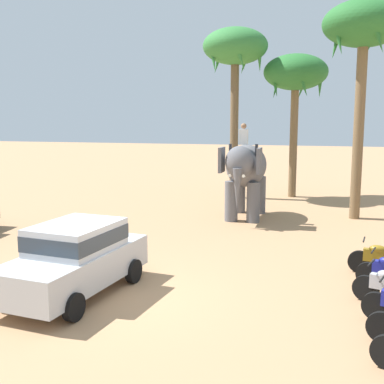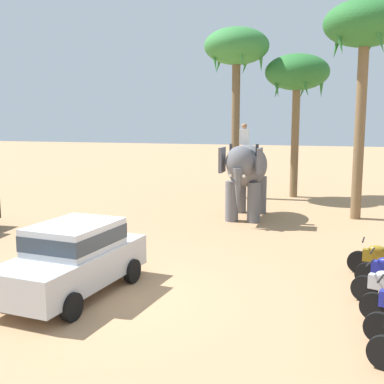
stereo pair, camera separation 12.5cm
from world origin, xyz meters
The scene contains 7 objects.
ground_plane centered at (0.00, 0.00, 0.00)m, with size 120.00×120.00×0.00m, color tan.
car_sedan_foreground centered at (-0.68, -0.11, 0.93)m, with size 2.27×4.28×1.70m.
elephant_with_mahout centered at (1.87, 9.56, 1.99)m, with size 1.64×3.87×3.88m.
motorcycle_end_of_row centered at (6.48, 3.21, 0.46)m, with size 1.80×0.55×0.94m.
palm_tree_behind_elephant centered at (3.44, 15.55, 6.14)m, with size 3.20×3.20×7.22m.
palm_tree_near_hut centered at (6.23, 10.65, 7.43)m, with size 3.20×3.20×8.60m.
palm_tree_left_of_road centered at (0.54, 14.52, 7.29)m, with size 3.20×3.20×8.45m.
Camera 2 is at (4.87, -10.14, 4.18)m, focal length 46.03 mm.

